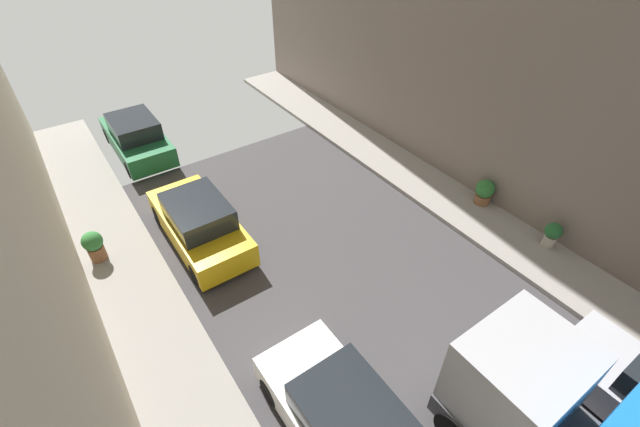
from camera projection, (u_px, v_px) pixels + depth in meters
The scene contains 6 objects.
parked_car_left_3 at pixel (347, 423), 8.13m from camera, with size 1.78×4.20×1.57m.
parked_car_left_4 at pixel (199, 223), 12.66m from camera, with size 1.78×4.20×1.57m.
parked_car_left_5 at pixel (137, 137), 16.61m from camera, with size 1.78×4.20×1.57m.
potted_plant_0 at pixel (94, 245), 12.00m from camera, with size 0.57×0.57×0.95m.
potted_plant_2 at pixel (552, 234), 12.44m from camera, with size 0.49×0.49×0.83m.
potted_plant_3 at pixel (484, 191), 14.05m from camera, with size 0.62×0.62×0.88m.
Camera 1 is at (-5.25, 1.72, 9.00)m, focal length 23.85 mm.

